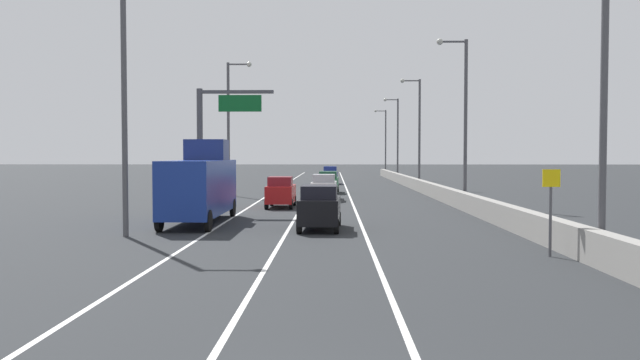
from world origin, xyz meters
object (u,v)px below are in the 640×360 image
object	(u,v)px
speed_advisory_sign	(551,205)
lamp_post_left_mid	(231,120)
lamp_post_right_fourth	(396,134)
lamp_post_right_fifth	(384,138)
lamp_post_right_third	(417,126)
lamp_post_right_second	(462,111)
lamp_post_right_near	(597,63)
car_blue_1	(330,175)
overhead_sign_gantry	(212,134)
car_white_3	(324,187)
car_green_4	(328,182)
car_red_2	(281,192)
lamp_post_left_near	(129,84)
box_truck	(200,185)
car_black_0	(320,208)

from	to	relation	value
speed_advisory_sign	lamp_post_left_mid	bearing A→B (deg)	116.26
lamp_post_right_fourth	lamp_post_right_fifth	size ratio (longest dim) A/B	1.00
speed_advisory_sign	lamp_post_right_third	bearing A→B (deg)	88.25
lamp_post_right_second	lamp_post_right_third	world-z (taller)	same
lamp_post_right_near	car_blue_1	size ratio (longest dim) A/B	2.70
overhead_sign_gantry	lamp_post_right_second	bearing A→B (deg)	18.21
car_white_3	car_green_4	distance (m)	8.99
car_red_2	speed_advisory_sign	bearing A→B (deg)	-61.77
speed_advisory_sign	lamp_post_left_mid	distance (m)	36.80
speed_advisory_sign	lamp_post_left_mid	xyz separation A→B (m)	(-16.15, 32.73, 4.71)
lamp_post_right_fourth	car_white_3	distance (m)	42.24
lamp_post_left_near	car_blue_1	bearing A→B (deg)	80.48
lamp_post_right_third	lamp_post_right_fifth	distance (m)	46.06
lamp_post_right_fourth	lamp_post_left_near	size ratio (longest dim) A/B	1.00
speed_advisory_sign	lamp_post_right_fourth	world-z (taller)	lamp_post_right_fourth
overhead_sign_gantry	car_red_2	size ratio (longest dim) A/B	1.86
car_blue_1	car_red_2	xyz separation A→B (m)	(-3.12, -34.31, -0.03)
lamp_post_right_third	lamp_post_left_near	size ratio (longest dim) A/B	1.00
speed_advisory_sign	lamp_post_right_near	distance (m)	4.93
lamp_post_left_near	car_green_4	world-z (taller)	lamp_post_left_near
box_truck	lamp_post_right_near	bearing A→B (deg)	-36.84
overhead_sign_gantry	lamp_post_right_fourth	distance (m)	53.92
lamp_post_right_fourth	car_white_3	bearing A→B (deg)	-103.21
lamp_post_left_mid	car_green_4	xyz separation A→B (m)	(8.31, 3.67, -5.48)
lamp_post_right_fifth	box_truck	distance (m)	82.29
lamp_post_left_near	lamp_post_right_fourth	bearing A→B (deg)	74.48
car_black_0	box_truck	bearing A→B (deg)	155.39
lamp_post_left_near	car_green_4	size ratio (longest dim) A/B	2.39
lamp_post_right_near	lamp_post_right_fifth	size ratio (longest dim) A/B	1.00
car_blue_1	car_green_4	world-z (taller)	car_blue_1
lamp_post_left_mid	car_green_4	bearing A→B (deg)	23.81
lamp_post_right_second	car_green_4	bearing A→B (deg)	122.95
overhead_sign_gantry	car_green_4	xyz separation A→B (m)	(6.94, 19.60, -3.73)
lamp_post_right_second	box_truck	bearing A→B (deg)	-143.60
speed_advisory_sign	lamp_post_left_mid	size ratio (longest dim) A/B	0.26
lamp_post_right_third	lamp_post_left_mid	xyz separation A→B (m)	(-17.53, -12.42, 0.00)
lamp_post_right_near	car_red_2	distance (m)	24.95
overhead_sign_gantry	lamp_post_right_near	size ratio (longest dim) A/B	0.66
lamp_post_right_near	lamp_post_right_fourth	world-z (taller)	same
lamp_post_right_second	lamp_post_right_fourth	distance (m)	46.06
overhead_sign_gantry	box_truck	world-z (taller)	overhead_sign_gantry
car_black_0	car_red_2	size ratio (longest dim) A/B	1.06
lamp_post_right_second	box_truck	size ratio (longest dim) A/B	1.31
lamp_post_right_second	car_blue_1	xyz separation A→B (m)	(-9.17, 32.46, -5.43)
lamp_post_left_mid	speed_advisory_sign	bearing A→B (deg)	-63.74
speed_advisory_sign	car_green_4	world-z (taller)	speed_advisory_sign
speed_advisory_sign	lamp_post_right_fifth	size ratio (longest dim) A/B	0.26
speed_advisory_sign	box_truck	xyz separation A→B (m)	(-14.23, 10.60, 0.21)
speed_advisory_sign	box_truck	size ratio (longest dim) A/B	0.34
lamp_post_right_fifth	lamp_post_left_mid	world-z (taller)	same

